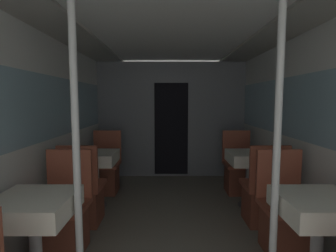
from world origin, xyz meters
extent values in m
cube|color=silver|center=(-1.42, 1.82, 1.09)|extent=(0.05, 6.44, 2.19)
cube|color=#8CB2C6|center=(-1.41, 1.82, 1.39)|extent=(0.03, 5.92, 0.72)
cube|color=silver|center=(1.42, 1.82, 1.09)|extent=(0.05, 6.44, 2.19)
cube|color=#8CB2C6|center=(1.41, 1.82, 1.39)|extent=(0.03, 5.92, 0.72)
cube|color=silver|center=(0.00, 1.82, 2.24)|extent=(2.85, 6.44, 0.04)
cube|color=#999993|center=(-1.17, 1.82, 2.20)|extent=(0.51, 6.18, 0.03)
cube|color=#999993|center=(1.17, 1.82, 2.20)|extent=(0.51, 6.18, 0.03)
cube|color=slate|center=(0.00, 3.97, 1.09)|extent=(2.79, 0.08, 2.19)
cube|color=black|center=(0.00, 3.93, 0.92)|extent=(0.64, 0.01, 1.75)
cylinder|color=#B7B7BC|center=(-1.06, 0.83, 0.37)|extent=(0.09, 0.09, 0.72)
cube|color=#93704C|center=(-1.06, 0.83, 0.74)|extent=(0.53, 0.53, 0.02)
cube|color=white|center=(-1.06, 0.83, 0.68)|extent=(0.57, 0.57, 0.16)
cube|color=brown|center=(-1.06, 1.35, 0.21)|extent=(0.38, 0.38, 0.43)
cube|color=#9E4C38|center=(-1.06, 1.35, 0.45)|extent=(0.45, 0.45, 0.05)
cube|color=#9E4C38|center=(-1.06, 1.56, 0.73)|extent=(0.45, 0.04, 0.49)
cylinder|color=silver|center=(-0.73, 0.83, 1.09)|extent=(0.06, 0.06, 2.19)
cylinder|color=#4C4C51|center=(-1.06, 2.50, 0.01)|extent=(0.28, 0.28, 0.01)
cylinder|color=#B7B7BC|center=(-1.06, 2.50, 0.37)|extent=(0.09, 0.09, 0.72)
cube|color=#93704C|center=(-1.06, 2.50, 0.74)|extent=(0.53, 0.53, 0.02)
cube|color=white|center=(-1.06, 2.50, 0.68)|extent=(0.57, 0.57, 0.16)
cube|color=brown|center=(-1.06, 1.98, 0.21)|extent=(0.38, 0.38, 0.43)
cube|color=#9E4C38|center=(-1.06, 1.98, 0.45)|extent=(0.45, 0.45, 0.05)
cube|color=#9E4C38|center=(-1.06, 1.78, 0.73)|extent=(0.45, 0.04, 0.49)
cube|color=brown|center=(-1.06, 3.02, 0.21)|extent=(0.38, 0.38, 0.43)
cube|color=#9E4C38|center=(-1.06, 3.02, 0.45)|extent=(0.45, 0.45, 0.05)
cube|color=#9E4C38|center=(-1.06, 3.22, 0.73)|extent=(0.45, 0.04, 0.49)
cylinder|color=#B7B7BC|center=(1.06, 0.83, 0.37)|extent=(0.09, 0.09, 0.72)
cube|color=#93704C|center=(1.06, 0.83, 0.74)|extent=(0.53, 0.53, 0.02)
cube|color=white|center=(1.06, 0.83, 0.68)|extent=(0.57, 0.57, 0.16)
cube|color=brown|center=(1.06, 1.35, 0.21)|extent=(0.38, 0.38, 0.43)
cube|color=#9E4C38|center=(1.06, 1.35, 0.45)|extent=(0.45, 0.45, 0.05)
cube|color=#9E4C38|center=(1.06, 1.56, 0.73)|extent=(0.45, 0.04, 0.49)
cylinder|color=silver|center=(0.73, 0.83, 1.09)|extent=(0.06, 0.06, 2.19)
cylinder|color=#4C4C51|center=(1.06, 2.50, 0.01)|extent=(0.28, 0.28, 0.01)
cylinder|color=#B7B7BC|center=(1.06, 2.50, 0.37)|extent=(0.09, 0.09, 0.72)
cube|color=#93704C|center=(1.06, 2.50, 0.74)|extent=(0.53, 0.53, 0.02)
cube|color=white|center=(1.06, 2.50, 0.68)|extent=(0.57, 0.57, 0.16)
cube|color=brown|center=(1.06, 1.98, 0.21)|extent=(0.38, 0.38, 0.43)
cube|color=#9E4C38|center=(1.06, 1.98, 0.45)|extent=(0.45, 0.45, 0.05)
cube|color=#9E4C38|center=(1.06, 1.78, 0.73)|extent=(0.45, 0.04, 0.49)
cube|color=brown|center=(1.06, 3.02, 0.21)|extent=(0.38, 0.38, 0.43)
cube|color=#9E4C38|center=(1.06, 3.02, 0.45)|extent=(0.45, 0.45, 0.05)
cube|color=#9E4C38|center=(1.06, 3.22, 0.73)|extent=(0.45, 0.04, 0.49)
camera|label=1|loc=(-0.06, -1.04, 1.47)|focal=28.00mm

